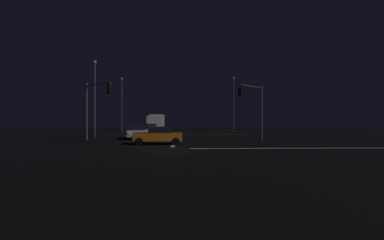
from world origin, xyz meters
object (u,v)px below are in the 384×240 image
(traffic_signal_nw, at_px, (96,99))
(streetlamp_left_far, at_px, (122,101))
(traffic_signal_ne, at_px, (253,101))
(sedan_white, at_px, (138,132))
(sedan_blue, at_px, (151,129))
(sedan_red, at_px, (149,130))
(sedan_orange_crossing, at_px, (159,135))
(streetlamp_left_near, at_px, (95,93))
(streetlamp_right_far, at_px, (234,100))
(box_truck, at_px, (156,122))

(traffic_signal_nw, relative_size, streetlamp_left_far, 0.63)
(traffic_signal_ne, bearing_deg, sedan_white, 166.41)
(traffic_signal_ne, distance_m, traffic_signal_nw, 15.98)
(traffic_signal_ne, bearing_deg, sedan_blue, 129.19)
(sedan_red, bearing_deg, traffic_signal_ne, -35.67)
(sedan_white, bearing_deg, sedan_orange_crossing, -68.17)
(traffic_signal_ne, xyz_separation_m, streetlamp_left_near, (-18.07, 6.47, 1.37))
(sedan_orange_crossing, height_order, streetlamp_left_near, streetlamp_left_near)
(sedan_white, height_order, streetlamp_right_far, streetlamp_right_far)
(sedan_orange_crossing, bearing_deg, streetlamp_left_near, 129.26)
(streetlamp_left_far, bearing_deg, traffic_signal_ne, -51.19)
(sedan_orange_crossing, bearing_deg, sedan_blue, 98.27)
(streetlamp_right_far, bearing_deg, sedan_blue, -151.56)
(box_truck, xyz_separation_m, traffic_signal_ne, (11.93, -22.33, 2.36))
(sedan_red, relative_size, traffic_signal_ne, 0.74)
(sedan_white, bearing_deg, box_truck, 89.17)
(traffic_signal_nw, relative_size, streetlamp_right_far, 0.61)
(traffic_signal_nw, bearing_deg, sedan_white, 39.16)
(streetlamp_left_far, bearing_deg, box_truck, -1.30)
(sedan_orange_crossing, xyz_separation_m, streetlamp_left_far, (-8.74, 26.69, 4.74))
(sedan_blue, relative_size, traffic_signal_nw, 0.71)
(traffic_signal_nw, distance_m, streetlamp_left_far, 22.73)
(box_truck, relative_size, traffic_signal_ne, 1.41)
(sedan_orange_crossing, bearing_deg, traffic_signal_nw, 148.35)
(traffic_signal_ne, bearing_deg, streetlamp_left_far, 128.81)
(sedan_orange_crossing, xyz_separation_m, traffic_signal_nw, (-6.64, 4.09, 3.41))
(sedan_orange_crossing, distance_m, traffic_signal_nw, 8.52)
(streetlamp_left_near, bearing_deg, streetlamp_left_far, 90.00)
(traffic_signal_ne, height_order, streetlamp_right_far, streetlamp_right_far)
(sedan_white, relative_size, sedan_red, 1.00)
(sedan_blue, height_order, box_truck, box_truck)
(traffic_signal_ne, bearing_deg, box_truck, 118.10)
(sedan_white, relative_size, streetlamp_left_near, 0.46)
(streetlamp_left_near, bearing_deg, streetlamp_right_far, 38.60)
(sedan_red, height_order, sedan_blue, same)
(traffic_signal_nw, height_order, streetlamp_left_near, streetlamp_left_near)
(streetlamp_left_near, height_order, streetlamp_right_far, streetlamp_right_far)
(sedan_red, bearing_deg, streetlamp_left_far, 114.58)
(sedan_blue, distance_m, streetlamp_left_near, 11.28)
(box_truck, relative_size, traffic_signal_nw, 1.37)
(sedan_white, height_order, box_truck, box_truck)
(sedan_white, bearing_deg, traffic_signal_ne, -13.59)
(sedan_white, height_order, sedan_blue, same)
(traffic_signal_ne, bearing_deg, traffic_signal_nw, -179.57)
(sedan_red, distance_m, streetlamp_left_near, 8.17)
(sedan_blue, distance_m, traffic_signal_nw, 15.83)
(box_truck, relative_size, sedan_orange_crossing, 1.91)
(sedan_red, bearing_deg, streetlamp_right_far, 46.17)
(streetlamp_left_far, bearing_deg, sedan_orange_crossing, -71.88)
(traffic_signal_nw, bearing_deg, streetlamp_right_far, 51.53)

